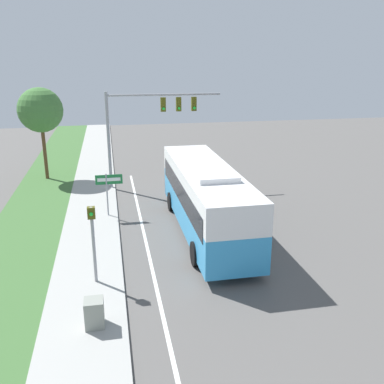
{
  "coord_description": "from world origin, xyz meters",
  "views": [
    {
      "loc": [
        -5.06,
        -15.76,
        8.39
      ],
      "look_at": [
        -1.03,
        4.62,
        1.81
      ],
      "focal_mm": 40.0,
      "sensor_mm": 36.0,
      "label": 1
    }
  ],
  "objects_px": {
    "bus": "(206,195)",
    "pedestrian_signal": "(93,233)",
    "signal_gantry": "(149,117)",
    "utility_cabinet": "(94,313)",
    "street_sign": "(108,186)"
  },
  "relations": [
    {
      "from": "bus",
      "to": "pedestrian_signal",
      "type": "height_order",
      "value": "bus"
    },
    {
      "from": "signal_gantry",
      "to": "utility_cabinet",
      "type": "xyz_separation_m",
      "value": [
        -3.4,
        -15.54,
        -4.11
      ]
    },
    {
      "from": "utility_cabinet",
      "to": "bus",
      "type": "bearing_deg",
      "value": 53.6
    },
    {
      "from": "signal_gantry",
      "to": "street_sign",
      "type": "bearing_deg",
      "value": -117.52
    },
    {
      "from": "bus",
      "to": "pedestrian_signal",
      "type": "bearing_deg",
      "value": -141.22
    },
    {
      "from": "bus",
      "to": "signal_gantry",
      "type": "relative_size",
      "value": 1.5
    },
    {
      "from": "pedestrian_signal",
      "to": "utility_cabinet",
      "type": "distance_m",
      "value": 3.3
    },
    {
      "from": "street_sign",
      "to": "utility_cabinet",
      "type": "height_order",
      "value": "street_sign"
    },
    {
      "from": "bus",
      "to": "street_sign",
      "type": "xyz_separation_m",
      "value": [
        -4.67,
        3.03,
        -0.15
      ]
    },
    {
      "from": "bus",
      "to": "utility_cabinet",
      "type": "height_order",
      "value": "bus"
    },
    {
      "from": "street_sign",
      "to": "utility_cabinet",
      "type": "bearing_deg",
      "value": -93.43
    },
    {
      "from": "pedestrian_signal",
      "to": "street_sign",
      "type": "distance_m",
      "value": 7.32
    },
    {
      "from": "pedestrian_signal",
      "to": "utility_cabinet",
      "type": "height_order",
      "value": "pedestrian_signal"
    },
    {
      "from": "bus",
      "to": "utility_cabinet",
      "type": "relative_size",
      "value": 11.92
    },
    {
      "from": "utility_cabinet",
      "to": "street_sign",
      "type": "bearing_deg",
      "value": 86.57
    }
  ]
}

